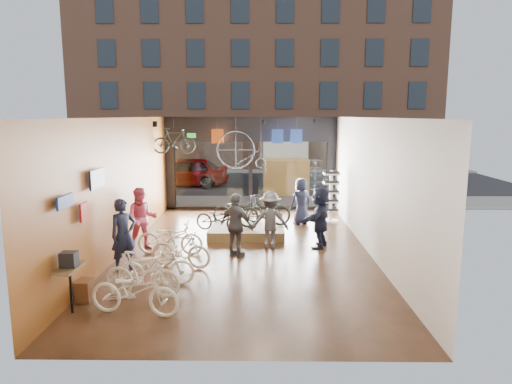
{
  "coord_description": "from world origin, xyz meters",
  "views": [
    {
      "loc": [
        0.46,
        -12.7,
        3.86
      ],
      "look_at": [
        0.28,
        1.4,
        1.48
      ],
      "focal_mm": 32.0,
      "sensor_mm": 36.0,
      "label": 1
    }
  ],
  "objects_px": {
    "floor_bike_2": "(156,266)",
    "sunglasses_rack": "(331,197)",
    "customer_5": "(320,217)",
    "display_bike_mid": "(265,211)",
    "customer_0": "(124,235)",
    "penny_farthing": "(244,151)",
    "box_truck": "(284,165)",
    "floor_bike_1": "(142,274)",
    "floor_bike_4": "(170,238)",
    "customer_2": "(236,225)",
    "floor_bike_0": "(135,291)",
    "display_bike_right": "(238,209)",
    "customer_3": "(270,220)",
    "customer_1": "(142,219)",
    "hung_bike": "(174,141)",
    "customer_4": "(301,201)",
    "floor_bike_3": "(181,249)",
    "display_platform": "(247,231)",
    "street_car": "(185,172)",
    "display_bike_left": "(219,218)"
  },
  "relations": [
    {
      "from": "display_bike_right",
      "to": "customer_3",
      "type": "distance_m",
      "value": 2.33
    },
    {
      "from": "floor_bike_1",
      "to": "display_bike_mid",
      "type": "relative_size",
      "value": 0.95
    },
    {
      "from": "floor_bike_4",
      "to": "display_platform",
      "type": "height_order",
      "value": "floor_bike_4"
    },
    {
      "from": "penny_farthing",
      "to": "floor_bike_2",
      "type": "bearing_deg",
      "value": -102.66
    },
    {
      "from": "street_car",
      "to": "customer_1",
      "type": "height_order",
      "value": "customer_1"
    },
    {
      "from": "floor_bike_1",
      "to": "display_platform",
      "type": "bearing_deg",
      "value": -14.47
    },
    {
      "from": "floor_bike_0",
      "to": "penny_farthing",
      "type": "relative_size",
      "value": 1.0
    },
    {
      "from": "floor_bike_2",
      "to": "penny_farthing",
      "type": "distance_m",
      "value": 8.07
    },
    {
      "from": "customer_1",
      "to": "customer_5",
      "type": "xyz_separation_m",
      "value": [
        5.18,
        0.29,
        -0.01
      ]
    },
    {
      "from": "sunglasses_rack",
      "to": "street_car",
      "type": "bearing_deg",
      "value": 125.07
    },
    {
      "from": "floor_bike_4",
      "to": "customer_2",
      "type": "relative_size",
      "value": 1.04
    },
    {
      "from": "box_truck",
      "to": "sunglasses_rack",
      "type": "distance_m",
      "value": 7.64
    },
    {
      "from": "customer_1",
      "to": "sunglasses_rack",
      "type": "bearing_deg",
      "value": 16.32
    },
    {
      "from": "floor_bike_1",
      "to": "sunglasses_rack",
      "type": "height_order",
      "value": "sunglasses_rack"
    },
    {
      "from": "sunglasses_rack",
      "to": "hung_bike",
      "type": "bearing_deg",
      "value": 169.71
    },
    {
      "from": "floor_bike_2",
      "to": "sunglasses_rack",
      "type": "distance_m",
      "value": 7.93
    },
    {
      "from": "floor_bike_4",
      "to": "customer_1",
      "type": "height_order",
      "value": "customer_1"
    },
    {
      "from": "display_bike_mid",
      "to": "customer_0",
      "type": "bearing_deg",
      "value": 117.44
    },
    {
      "from": "customer_0",
      "to": "customer_3",
      "type": "bearing_deg",
      "value": -13.86
    },
    {
      "from": "floor_bike_0",
      "to": "sunglasses_rack",
      "type": "xyz_separation_m",
      "value": [
        4.97,
        7.77,
        0.48
      ]
    },
    {
      "from": "display_platform",
      "to": "penny_farthing",
      "type": "height_order",
      "value": "penny_farthing"
    },
    {
      "from": "floor_bike_0",
      "to": "sunglasses_rack",
      "type": "height_order",
      "value": "sunglasses_rack"
    },
    {
      "from": "customer_5",
      "to": "customer_2",
      "type": "bearing_deg",
      "value": -46.44
    },
    {
      "from": "floor_bike_0",
      "to": "hung_bike",
      "type": "bearing_deg",
      "value": 15.36
    },
    {
      "from": "display_bike_right",
      "to": "floor_bike_1",
      "type": "bearing_deg",
      "value": 163.3
    },
    {
      "from": "display_bike_right",
      "to": "customer_1",
      "type": "bearing_deg",
      "value": 130.0
    },
    {
      "from": "display_bike_right",
      "to": "sunglasses_rack",
      "type": "bearing_deg",
      "value": -70.26
    },
    {
      "from": "box_truck",
      "to": "customer_4",
      "type": "distance_m",
      "value": 7.72
    },
    {
      "from": "floor_bike_4",
      "to": "sunglasses_rack",
      "type": "distance_m",
      "value": 6.37
    },
    {
      "from": "floor_bike_0",
      "to": "customer_4",
      "type": "distance_m",
      "value": 8.54
    },
    {
      "from": "street_car",
      "to": "display_bike_left",
      "type": "xyz_separation_m",
      "value": [
        2.9,
        -10.93,
        -0.09
      ]
    },
    {
      "from": "display_platform",
      "to": "display_bike_mid",
      "type": "xyz_separation_m",
      "value": [
        0.59,
        -0.04,
        0.68
      ]
    },
    {
      "from": "display_platform",
      "to": "customer_4",
      "type": "xyz_separation_m",
      "value": [
        1.9,
        1.6,
        0.68
      ]
    },
    {
      "from": "customer_3",
      "to": "customer_4",
      "type": "distance_m",
      "value": 3.27
    },
    {
      "from": "floor_bike_3",
      "to": "display_bike_mid",
      "type": "distance_m",
      "value": 3.83
    },
    {
      "from": "box_truck",
      "to": "floor_bike_1",
      "type": "bearing_deg",
      "value": -104.54
    },
    {
      "from": "hung_bike",
      "to": "customer_5",
      "type": "bearing_deg",
      "value": -129.45
    },
    {
      "from": "floor_bike_0",
      "to": "penny_farthing",
      "type": "height_order",
      "value": "penny_farthing"
    },
    {
      "from": "floor_bike_4",
      "to": "display_bike_right",
      "type": "bearing_deg",
      "value": -29.71
    },
    {
      "from": "display_bike_right",
      "to": "floor_bike_2",
      "type": "bearing_deg",
      "value": 162.69
    },
    {
      "from": "floor_bike_2",
      "to": "customer_5",
      "type": "height_order",
      "value": "customer_5"
    },
    {
      "from": "customer_0",
      "to": "customer_2",
      "type": "relative_size",
      "value": 1.03
    },
    {
      "from": "box_truck",
      "to": "customer_3",
      "type": "bearing_deg",
      "value": -94.96
    },
    {
      "from": "display_platform",
      "to": "customer_0",
      "type": "distance_m",
      "value": 4.58
    },
    {
      "from": "display_bike_right",
      "to": "penny_farthing",
      "type": "distance_m",
      "value": 3.11
    },
    {
      "from": "customer_5",
      "to": "sunglasses_rack",
      "type": "bearing_deg",
      "value": -171.96
    },
    {
      "from": "customer_0",
      "to": "hung_bike",
      "type": "height_order",
      "value": "hung_bike"
    },
    {
      "from": "street_car",
      "to": "floor_bike_0",
      "type": "relative_size",
      "value": 2.6
    },
    {
      "from": "floor_bike_0",
      "to": "display_bike_mid",
      "type": "xyz_separation_m",
      "value": [
        2.57,
        5.96,
        0.35
      ]
    },
    {
      "from": "box_truck",
      "to": "floor_bike_4",
      "type": "distance_m",
      "value": 12.01
    }
  ]
}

